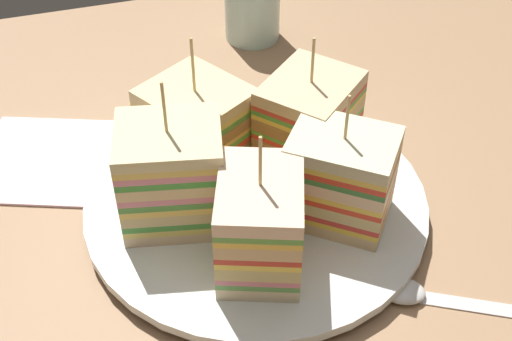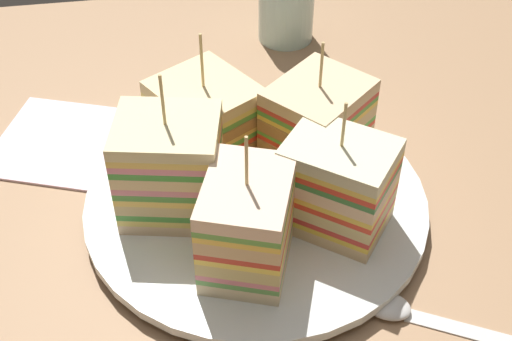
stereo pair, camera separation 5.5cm
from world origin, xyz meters
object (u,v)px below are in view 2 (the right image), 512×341
(sandwich_wedge_4, at_px, (337,185))
(sandwich_wedge_2, at_px, (170,163))
(drinking_glass, at_px, (286,6))
(sandwich_wedge_0, at_px, (316,126))
(sandwich_wedge_1, at_px, (206,123))
(napkin, at_px, (73,142))
(plate, at_px, (256,203))
(chip_pile, at_px, (249,181))
(spoon, at_px, (418,315))
(sandwich_wedge_3, at_px, (247,223))

(sandwich_wedge_4, bearing_deg, sandwich_wedge_2, 18.52)
(drinking_glass, bearing_deg, sandwich_wedge_0, -94.97)
(sandwich_wedge_0, xyz_separation_m, sandwich_wedge_1, (-0.09, 0.02, -0.00))
(sandwich_wedge_1, xyz_separation_m, napkin, (-0.12, 0.06, -0.05))
(sandwich_wedge_2, bearing_deg, sandwich_wedge_1, 69.60)
(sandwich_wedge_0, height_order, napkin, sandwich_wedge_0)
(plate, height_order, sandwich_wedge_0, sandwich_wedge_0)
(chip_pile, xyz_separation_m, napkin, (-0.15, 0.11, -0.03))
(sandwich_wedge_0, xyz_separation_m, sandwich_wedge_4, (-0.00, -0.07, -0.00))
(plate, distance_m, chip_pile, 0.02)
(spoon, bearing_deg, napkin, -15.45)
(plate, distance_m, sandwich_wedge_3, 0.08)
(sandwich_wedge_4, relative_size, drinking_glass, 1.29)
(plate, height_order, chip_pile, chip_pile)
(napkin, bearing_deg, sandwich_wedge_0, -20.18)
(napkin, bearing_deg, sandwich_wedge_1, -24.43)
(plate, xyz_separation_m, sandwich_wedge_4, (0.06, -0.04, 0.05))
(sandwich_wedge_1, relative_size, napkin, 0.88)
(sandwich_wedge_3, bearing_deg, napkin, 57.21)
(sandwich_wedge_1, relative_size, drinking_glass, 1.36)
(sandwich_wedge_0, xyz_separation_m, sandwich_wedge_2, (-0.12, -0.03, 0.00))
(sandwich_wedge_3, distance_m, drinking_glass, 0.35)
(plate, relative_size, sandwich_wedge_0, 2.35)
(sandwich_wedge_0, relative_size, drinking_glass, 1.33)
(sandwich_wedge_1, height_order, sandwich_wedge_4, sandwich_wedge_1)
(napkin, height_order, drinking_glass, drinking_glass)
(sandwich_wedge_1, relative_size, sandwich_wedge_4, 1.05)
(sandwich_wedge_0, height_order, drinking_glass, sandwich_wedge_0)
(sandwich_wedge_2, bearing_deg, napkin, 140.70)
(sandwich_wedge_0, relative_size, chip_pile, 1.56)
(chip_pile, bearing_deg, sandwich_wedge_0, 23.88)
(sandwich_wedge_2, distance_m, spoon, 0.22)
(sandwich_wedge_1, bearing_deg, napkin, -146.00)
(sandwich_wedge_2, distance_m, chip_pile, 0.07)
(sandwich_wedge_4, distance_m, drinking_glass, 0.31)
(napkin, bearing_deg, sandwich_wedge_2, -51.05)
(napkin, bearing_deg, sandwich_wedge_4, -35.44)
(sandwich_wedge_1, distance_m, sandwich_wedge_4, 0.13)
(plate, bearing_deg, napkin, 143.80)
(plate, relative_size, drinking_glass, 3.12)
(plate, xyz_separation_m, chip_pile, (-0.00, 0.01, 0.02))
(sandwich_wedge_3, distance_m, sandwich_wedge_4, 0.08)
(sandwich_wedge_0, bearing_deg, napkin, -61.74)
(chip_pile, bearing_deg, drinking_glass, 72.57)
(plate, relative_size, spoon, 1.95)
(plate, bearing_deg, sandwich_wedge_0, 31.83)
(plate, height_order, spoon, plate)
(napkin, bearing_deg, drinking_glass, 33.86)
(sandwich_wedge_4, xyz_separation_m, drinking_glass, (0.02, 0.31, -0.02))
(sandwich_wedge_1, distance_m, spoon, 0.23)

